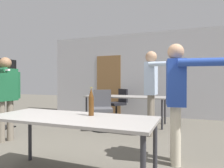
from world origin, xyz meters
The scene contains 9 objects.
back_wall centered at (-0.03, 5.10, 1.37)m, with size 6.56×0.12×2.76m.
conference_table_near centered at (0.28, 0.46, 0.68)m, with size 1.93×0.77×0.75m.
conference_table_far centered at (-0.06, 3.67, 0.69)m, with size 2.15×0.76×0.75m.
person_center_tall centered at (1.38, 1.43, 1.01)m, with size 0.83×0.63×1.68m.
person_far_watching centered at (0.81, 2.75, 1.10)m, with size 0.79×0.59×1.79m.
person_right_polo centered at (-1.71, 1.32, 0.98)m, with size 0.70×0.70×1.61m.
office_chair_mid_tucked centered at (-0.38, 2.86, 0.45)m, with size 0.63×0.66×0.94m.
office_chair_far_right centered at (-0.53, 4.45, 0.42)m, with size 0.67×0.68×0.90m.
beer_bottle centered at (0.46, 0.61, 0.91)m, with size 0.06×0.06×0.33m.
Camera 1 is at (1.53, -1.50, 1.16)m, focal length 32.00 mm.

